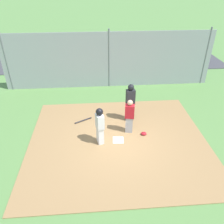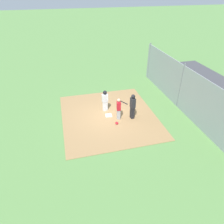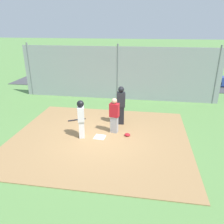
% 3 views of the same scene
% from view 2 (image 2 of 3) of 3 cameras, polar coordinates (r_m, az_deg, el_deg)
% --- Properties ---
extents(ground_plane, '(140.00, 140.00, 0.00)m').
position_cam_2_polar(ground_plane, '(14.46, -0.94, -1.06)').
color(ground_plane, '#5B8947').
extents(dirt_infield, '(7.20, 6.40, 0.03)m').
position_cam_2_polar(dirt_infield, '(14.45, -0.94, -1.01)').
color(dirt_infield, '#9E774C').
rests_on(dirt_infield, ground_plane).
extents(home_plate, '(0.48, 0.48, 0.02)m').
position_cam_2_polar(home_plate, '(14.44, -0.94, -0.92)').
color(home_plate, white).
rests_on(home_plate, dirt_infield).
extents(catcher, '(0.42, 0.32, 1.54)m').
position_cam_2_polar(catcher, '(13.72, 1.86, 0.97)').
color(catcher, '#9E9EA3').
rests_on(catcher, dirt_infield).
extents(umpire, '(0.41, 0.31, 1.80)m').
position_cam_2_polar(umpire, '(13.76, 5.75, 1.69)').
color(umpire, black).
rests_on(umpire, dirt_infield).
extents(runner, '(0.36, 0.44, 1.59)m').
position_cam_2_polar(runner, '(14.58, -1.95, 3.49)').
color(runner, silver).
rests_on(runner, dirt_infield).
extents(baseball_bat, '(0.77, 0.47, 0.06)m').
position_cam_2_polar(baseball_bat, '(15.99, 3.20, 2.70)').
color(baseball_bat, black).
rests_on(baseball_bat, dirt_infield).
extents(catcher_mask, '(0.24, 0.20, 0.12)m').
position_cam_2_polar(catcher_mask, '(13.58, 1.34, -3.09)').
color(catcher_mask, '#B21923').
rests_on(catcher_mask, dirt_infield).
extents(backstop_fence, '(12.00, 0.10, 3.35)m').
position_cam_2_polar(backstop_fence, '(15.62, 18.50, 6.61)').
color(backstop_fence, '#93999E').
rests_on(backstop_fence, ground_plane).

